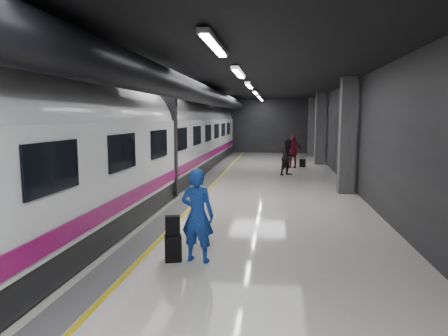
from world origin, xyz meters
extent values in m
plane|color=silver|center=(0.00, 0.00, 0.00)|extent=(40.00, 40.00, 0.00)
cube|color=black|center=(0.00, 0.00, 4.50)|extent=(10.00, 40.00, 0.02)
cube|color=#28282B|center=(0.00, 20.00, 2.25)|extent=(10.00, 0.02, 4.50)
cube|color=#28282B|center=(-5.00, 0.00, 2.25)|extent=(0.02, 40.00, 4.50)
cube|color=#28282B|center=(5.00, 0.00, 2.25)|extent=(0.02, 40.00, 4.50)
cube|color=slate|center=(-1.35, 0.00, 0.01)|extent=(0.65, 39.80, 0.01)
cube|color=yellow|center=(-0.95, 0.00, 0.01)|extent=(0.10, 39.80, 0.01)
cylinder|color=black|center=(-1.30, 0.00, 3.95)|extent=(0.80, 38.00, 0.80)
cube|color=silver|center=(0.60, -6.00, 4.40)|extent=(0.22, 2.60, 0.10)
cube|color=silver|center=(0.60, -1.00, 4.40)|extent=(0.22, 2.60, 0.10)
cube|color=silver|center=(0.60, 4.00, 4.40)|extent=(0.22, 2.60, 0.10)
cube|color=silver|center=(0.60, 9.00, 4.40)|extent=(0.22, 2.60, 0.10)
cube|color=silver|center=(0.60, 14.00, 4.40)|extent=(0.22, 2.60, 0.10)
cube|color=silver|center=(0.60, 18.00, 4.40)|extent=(0.22, 2.60, 0.10)
cube|color=#515154|center=(4.55, 2.00, 2.25)|extent=(0.55, 0.55, 4.50)
cube|color=#515154|center=(4.55, 12.00, 2.25)|extent=(0.55, 0.55, 4.50)
cube|color=#515154|center=(4.55, 18.00, 2.25)|extent=(0.55, 0.55, 4.50)
cube|color=black|center=(-3.25, 0.00, 0.35)|extent=(2.80, 38.00, 0.60)
cube|color=white|center=(-3.25, 0.00, 1.75)|extent=(2.90, 38.00, 2.20)
cylinder|color=white|center=(-3.25, 0.00, 2.70)|extent=(2.80, 38.00, 2.80)
cube|color=#900D59|center=(-1.78, 0.00, 0.95)|extent=(0.04, 38.00, 0.35)
cube|color=black|center=(-3.25, 0.00, 2.00)|extent=(3.05, 0.25, 3.80)
cube|color=black|center=(-1.78, -8.00, 2.15)|extent=(0.05, 1.60, 0.85)
cube|color=black|center=(-1.78, -5.00, 2.15)|extent=(0.05, 1.60, 0.85)
cube|color=black|center=(-1.78, -2.00, 2.15)|extent=(0.05, 1.60, 0.85)
cube|color=black|center=(-1.78, 1.00, 2.15)|extent=(0.05, 1.60, 0.85)
cube|color=black|center=(-1.78, 4.00, 2.15)|extent=(0.05, 1.60, 0.85)
cube|color=black|center=(-1.78, 7.00, 2.15)|extent=(0.05, 1.60, 0.85)
cube|color=black|center=(-1.78, 10.00, 2.15)|extent=(0.05, 1.60, 0.85)
cube|color=black|center=(-1.78, 13.00, 2.15)|extent=(0.05, 1.60, 0.85)
cube|color=black|center=(-1.78, 16.00, 2.15)|extent=(0.05, 1.60, 0.85)
imported|color=blue|center=(0.26, -6.21, 0.97)|extent=(0.79, 0.60, 1.95)
cube|color=black|center=(-0.24, -6.30, 0.28)|extent=(0.39, 0.31, 0.55)
cube|color=black|center=(-0.25, -6.27, 0.76)|extent=(0.33, 0.24, 0.40)
imported|color=black|center=(2.46, 6.62, 0.93)|extent=(1.14, 1.13, 1.86)
imported|color=maroon|center=(2.80, 9.99, 0.96)|extent=(1.18, 0.62, 1.92)
cube|color=black|center=(3.41, 10.21, 0.24)|extent=(0.38, 0.32, 0.48)
camera|label=1|loc=(1.85, -14.05, 2.96)|focal=32.00mm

